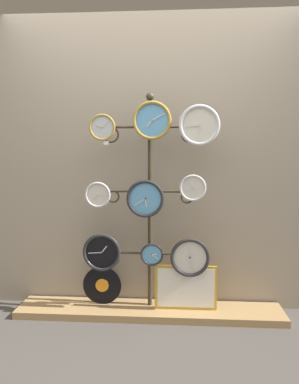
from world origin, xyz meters
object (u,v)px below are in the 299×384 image
object	(u,v)px
clock_bottom_left	(102,252)
clock_bottom_right	(190,258)
clock_top_left	(102,127)
clock_middle_right	(193,188)
vinyl_record	(102,285)
clock_top_right	(199,125)
clock_middle_center	(145,199)
clock_top_center	(152,120)
clock_bottom_center	(152,254)
clock_middle_left	(98,195)
display_stand	(150,240)
picture_frame	(186,288)

from	to	relation	value
clock_bottom_left	clock_bottom_right	distance (m)	0.72
clock_top_left	clock_bottom_left	distance (m)	1.00
clock_middle_right	vinyl_record	distance (m)	1.13
clock_top_right	clock_middle_center	xyz separation A→B (m)	(-0.42, -0.00, -0.58)
clock_top_right	clock_middle_center	bearing A→B (deg)	-179.92
clock_top_right	clock_bottom_left	distance (m)	1.28
clock_top_left	clock_top_center	world-z (taller)	clock_top_center
clock_middle_right	clock_bottom_right	world-z (taller)	clock_middle_right
clock_top_left	clock_middle_right	world-z (taller)	clock_top_left
clock_bottom_left	clock_bottom_center	size ratio (longest dim) A/B	1.66
clock_middle_left	vinyl_record	xyz separation A→B (m)	(0.01, 0.07, -0.78)
clock_top_center	clock_top_right	world-z (taller)	clock_top_center
clock_middle_right	vinyl_record	size ratio (longest dim) A/B	0.64
clock_middle_center	clock_middle_right	size ratio (longest dim) A/B	1.43
clock_bottom_center	vinyl_record	size ratio (longest dim) A/B	0.57
display_stand	clock_middle_left	world-z (taller)	display_stand
vinyl_record	clock_top_left	bearing A→B (deg)	-67.02
clock_top_center	clock_bottom_right	bearing A→B (deg)	-3.52
clock_middle_left	clock_bottom_right	distance (m)	0.90
clock_middle_left	clock_bottom_center	xyz separation A→B (m)	(0.44, -0.00, -0.49)
clock_top_center	clock_top_right	xyz separation A→B (m)	(0.37, -0.01, -0.04)
clock_bottom_right	clock_top_left	bearing A→B (deg)	-179.95
display_stand	clock_top_center	world-z (taller)	display_stand
clock_middle_center	clock_bottom_left	world-z (taller)	clock_middle_center
vinyl_record	picture_frame	size ratio (longest dim) A/B	0.65
clock_middle_right	clock_bottom_right	size ratio (longest dim) A/B	0.67
clock_top_right	clock_middle_left	bearing A→B (deg)	178.81
clock_middle_left	clock_middle_center	world-z (taller)	clock_middle_center
clock_top_center	vinyl_record	bearing A→B (deg)	170.68
clock_top_center	display_stand	bearing A→B (deg)	104.68
clock_bottom_right	picture_frame	xyz separation A→B (m)	(-0.03, 0.03, -0.26)
display_stand	clock_top_right	xyz separation A→B (m)	(0.39, -0.10, 0.94)
clock_top_center	clock_bottom_left	size ratio (longest dim) A/B	0.98
clock_top_right	clock_bottom_left	size ratio (longest dim) A/B	1.02
clock_top_center	clock_middle_right	distance (m)	0.62
clock_bottom_center	vinyl_record	xyz separation A→B (m)	(-0.43, 0.07, -0.30)
clock_top_right	clock_bottom_center	size ratio (longest dim) A/B	1.70
vinyl_record	clock_middle_left	bearing A→B (deg)	-99.09
clock_top_center	clock_top_right	distance (m)	0.37
clock_top_center	picture_frame	bearing A→B (deg)	2.86
clock_middle_right	picture_frame	distance (m)	0.83
display_stand	clock_bottom_center	world-z (taller)	display_stand
clock_middle_right	vinyl_record	bearing A→B (deg)	174.61
clock_top_left	clock_bottom_right	size ratio (longest dim) A/B	0.66
clock_top_left	clock_middle_right	xyz separation A→B (m)	(0.71, 0.02, -0.47)
clock_top_left	clock_bottom_center	bearing A→B (deg)	3.34
display_stand	clock_bottom_left	xyz separation A→B (m)	(-0.38, -0.11, -0.08)
clock_bottom_left	picture_frame	size ratio (longest dim) A/B	0.62
picture_frame	clock_bottom_left	bearing A→B (deg)	-176.51
clock_middle_center	clock_middle_left	bearing A→B (deg)	177.44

